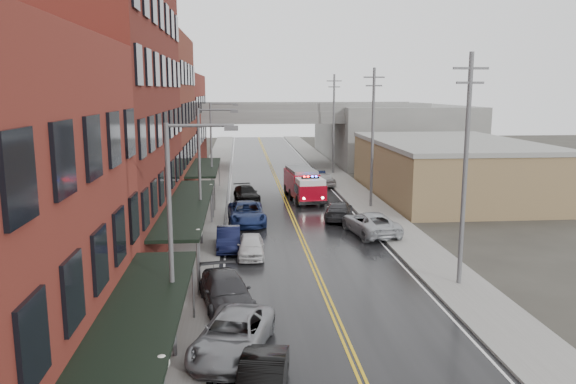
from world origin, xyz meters
TOP-DOWN VIEW (x-y plane):
  - road at (0.00, 30.00)m, footprint 11.00×160.00m
  - sidewalk_left at (-7.30, 30.00)m, footprint 3.00×160.00m
  - sidewalk_right at (7.30, 30.00)m, footprint 3.00×160.00m
  - curb_left at (-5.65, 30.00)m, footprint 0.30×160.00m
  - curb_right at (5.65, 30.00)m, footprint 0.30×160.00m
  - brick_building_b at (-13.30, 23.00)m, footprint 9.00×20.00m
  - brick_building_c at (-13.30, 40.50)m, footprint 9.00×15.00m
  - brick_building_far at (-13.30, 58.00)m, footprint 9.00×20.00m
  - tan_building at (16.00, 40.00)m, footprint 14.00×22.00m
  - right_far_block at (18.00, 70.00)m, footprint 18.00×30.00m
  - awning_0 at (-7.49, 4.00)m, footprint 2.60×16.00m
  - awning_1 at (-7.49, 23.00)m, footprint 2.60×18.00m
  - awning_2 at (-7.49, 40.50)m, footprint 2.60×13.00m
  - globe_lamp_0 at (-6.40, 2.00)m, footprint 0.44×0.44m
  - globe_lamp_1 at (-6.40, 16.00)m, footprint 0.44×0.44m
  - globe_lamp_2 at (-6.40, 30.00)m, footprint 0.44×0.44m
  - street_lamp_0 at (-6.55, 8.00)m, footprint 2.64×0.22m
  - street_lamp_1 at (-6.55, 24.00)m, footprint 2.64×0.22m
  - street_lamp_2 at (-6.55, 40.00)m, footprint 2.64×0.22m
  - utility_pole_0 at (7.20, 15.00)m, footprint 1.80×0.24m
  - utility_pole_1 at (7.20, 35.00)m, footprint 1.80×0.24m
  - utility_pole_2 at (7.20, 55.00)m, footprint 1.80×0.24m
  - overpass at (0.00, 62.00)m, footprint 40.00×10.00m
  - fire_truck at (1.74, 38.79)m, footprint 3.72×7.98m
  - parked_car_left_1 at (-3.60, 4.70)m, footprint 2.19×4.52m
  - parked_car_left_2 at (-4.59, 8.25)m, footprint 3.81×5.90m
  - parked_car_left_3 at (-4.95, 13.09)m, footprint 3.11×5.61m
  - parked_car_left_4 at (-3.60, 21.20)m, footprint 1.72×4.07m
  - parked_car_left_5 at (-5.00, 22.91)m, footprint 1.57×4.32m
  - parked_car_left_6 at (-3.73, 29.92)m, footprint 3.03×6.05m
  - parked_car_left_7 at (-3.60, 39.20)m, footprint 2.74×4.87m
  - parked_car_right_0 at (5.00, 25.85)m, footprint 3.61×6.26m
  - parked_car_right_1 at (3.60, 30.78)m, footprint 3.17×5.37m
  - parked_car_right_2 at (4.61, 46.20)m, footprint 2.58×4.69m
  - parked_car_right_3 at (4.32, 47.80)m, footprint 2.12×4.75m

SIDE VIEW (x-z plane):
  - road at x=0.00m, z-range 0.00..0.02m
  - sidewalk_left at x=-7.30m, z-range 0.00..0.15m
  - sidewalk_right at x=7.30m, z-range 0.00..0.15m
  - curb_left at x=-5.65m, z-range 0.00..0.15m
  - curb_right at x=5.65m, z-range 0.00..0.15m
  - parked_car_left_7 at x=-3.60m, z-range 0.00..1.33m
  - parked_car_left_4 at x=-3.60m, z-range 0.00..1.37m
  - parked_car_left_5 at x=-5.00m, z-range 0.00..1.42m
  - parked_car_left_1 at x=-3.60m, z-range 0.00..1.43m
  - parked_car_right_1 at x=3.60m, z-range 0.00..1.46m
  - parked_car_right_2 at x=4.61m, z-range 0.00..1.51m
  - parked_car_left_2 at x=-4.59m, z-range 0.00..1.51m
  - parked_car_right_3 at x=4.32m, z-range 0.00..1.51m
  - parked_car_left_3 at x=-4.95m, z-range 0.00..1.54m
  - parked_car_right_0 at x=5.00m, z-range 0.00..1.64m
  - parked_car_left_6 at x=-3.73m, z-range 0.00..1.65m
  - fire_truck at x=1.74m, z-range 0.12..2.96m
  - globe_lamp_0 at x=-6.40m, z-range 0.75..3.87m
  - globe_lamp_1 at x=-6.40m, z-range 0.75..3.87m
  - globe_lamp_2 at x=-6.40m, z-range 0.75..3.87m
  - tan_building at x=16.00m, z-range 0.00..5.00m
  - awning_2 at x=-7.49m, z-range 1.44..4.53m
  - awning_0 at x=-7.49m, z-range 1.44..4.53m
  - awning_1 at x=-7.49m, z-range 1.44..4.53m
  - right_far_block at x=18.00m, z-range 0.00..8.00m
  - street_lamp_0 at x=-6.55m, z-range 0.69..9.69m
  - street_lamp_1 at x=-6.55m, z-range 0.69..9.69m
  - street_lamp_2 at x=-6.55m, z-range 0.69..9.69m
  - overpass at x=0.00m, z-range 2.24..9.74m
  - brick_building_far at x=-13.30m, z-range 0.00..12.00m
  - utility_pole_0 at x=7.20m, z-range 0.31..12.31m
  - utility_pole_1 at x=7.20m, z-range 0.31..12.31m
  - utility_pole_2 at x=7.20m, z-range 0.31..12.31m
  - brick_building_c at x=-13.30m, z-range 0.00..15.00m
  - brick_building_b at x=-13.30m, z-range 0.00..18.00m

